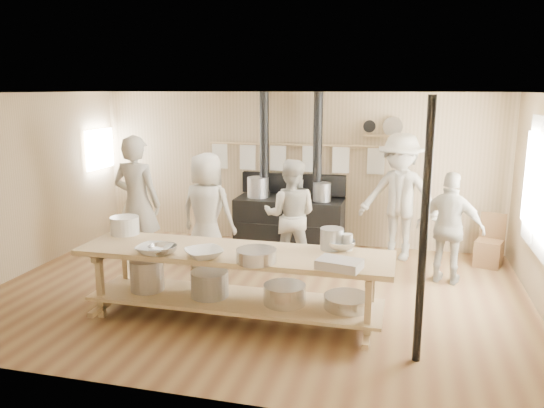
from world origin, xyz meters
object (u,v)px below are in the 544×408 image
(prep_table, at_px, (233,278))
(cook_left, at_px, (291,215))
(cook_far_left, at_px, (137,204))
(cook_right, at_px, (450,228))
(cook_by_window, at_px, (399,197))
(chair, at_px, (489,251))
(cook_center, at_px, (207,212))
(stove, at_px, (289,217))
(roasting_pan, at_px, (339,264))

(prep_table, height_order, cook_left, cook_left)
(cook_far_left, xyz_separation_m, cook_right, (4.41, 0.54, -0.22))
(cook_by_window, xyz_separation_m, chair, (1.37, -0.04, -0.76))
(cook_far_left, distance_m, cook_center, 1.02)
(chair, bearing_deg, stove, -165.04)
(cook_center, bearing_deg, prep_table, 129.00)
(cook_by_window, distance_m, roasting_pan, 3.23)
(cook_far_left, bearing_deg, roasting_pan, 155.21)
(stove, distance_m, cook_left, 1.18)
(prep_table, xyz_separation_m, chair, (3.16, 2.81, -0.28))
(cook_left, distance_m, roasting_pan, 2.45)
(cook_far_left, relative_size, cook_right, 1.28)
(chair, bearing_deg, cook_far_left, -145.40)
(prep_table, xyz_separation_m, roasting_pan, (1.26, -0.33, 0.38))
(cook_by_window, xyz_separation_m, roasting_pan, (-0.54, -3.18, -0.10))
(cook_left, relative_size, cook_right, 1.06)
(cook_by_window, height_order, roasting_pan, cook_by_window)
(cook_left, bearing_deg, chair, -166.76)
(cook_right, distance_m, cook_by_window, 1.20)
(cook_right, xyz_separation_m, cook_by_window, (-0.70, 0.95, 0.21))
(roasting_pan, bearing_deg, cook_by_window, 80.35)
(prep_table, xyz_separation_m, cook_far_left, (-1.92, 1.36, 0.48))
(cook_center, distance_m, cook_by_window, 3.00)
(cook_right, bearing_deg, prep_table, 52.50)
(cook_center, bearing_deg, cook_by_window, -147.02)
(chair, bearing_deg, prep_table, -119.68)
(cook_center, xyz_separation_m, cook_by_window, (2.74, 1.21, 0.12))
(cook_left, bearing_deg, cook_center, 8.37)
(cook_right, xyz_separation_m, roasting_pan, (-1.24, -2.23, 0.12))
(cook_far_left, distance_m, cook_left, 2.25)
(prep_table, relative_size, cook_by_window, 1.81)
(stove, relative_size, cook_right, 1.66)
(roasting_pan, bearing_deg, chair, 58.71)
(cook_far_left, relative_size, cook_center, 1.15)
(cook_left, xyz_separation_m, cook_right, (2.23, -0.01, -0.05))
(cook_far_left, height_order, cook_right, cook_far_left)
(cook_center, distance_m, cook_right, 3.45)
(prep_table, distance_m, chair, 4.24)
(cook_far_left, xyz_separation_m, cook_by_window, (3.72, 1.49, -0.01))
(stove, distance_m, roasting_pan, 3.59)
(cook_left, bearing_deg, cook_right, 175.80)
(stove, bearing_deg, cook_center, -124.45)
(prep_table, height_order, cook_by_window, cook_by_window)
(stove, height_order, prep_table, stove)
(stove, height_order, cook_center, stove)
(prep_table, bearing_deg, stove, 89.96)
(stove, height_order, roasting_pan, stove)
(cook_left, distance_m, chair, 3.10)
(cook_center, relative_size, chair, 2.19)
(chair, bearing_deg, cook_right, -107.65)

